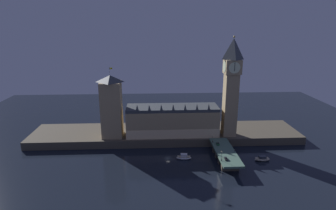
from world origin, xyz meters
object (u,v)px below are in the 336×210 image
Objects in this scene: clock_tower at (231,85)px; pedestrian_far_rail at (213,142)px; car_northbound_trail at (226,159)px; street_lamp_far at (212,138)px; pedestrian_near_rail at (222,159)px; boat_downstream at (262,159)px; car_northbound_lead at (218,144)px; street_lamp_near at (222,155)px; boat_upstream at (184,157)px; victoria_tower at (112,106)px; pedestrian_mid_walk at (235,151)px.

clock_tower is 45.83m from pedestrian_far_rail.
street_lamp_far is at bearing 96.87° from car_northbound_trail.
boat_downstream is (32.13, 12.89, -7.07)m from pedestrian_near_rail.
clock_tower reaches higher than pedestrian_far_rail.
car_northbound_lead is at bearing -51.74° from pedestrian_far_rail.
pedestrian_near_rail is 0.17× the size of boat_downstream.
pedestrian_near_rail is at bearing -158.02° from car_northbound_trail.
car_northbound_lead is 2.16× the size of pedestrian_near_rail.
boat_upstream is (-22.19, 17.86, -10.05)m from street_lamp_near.
street_lamp_far is (-16.55, -16.83, -36.31)m from clock_tower.
pedestrian_far_rail is at bearing -14.68° from victoria_tower.
street_lamp_far reaches higher than pedestrian_near_rail.
street_lamp_near reaches higher than pedestrian_far_rail.
pedestrian_near_rail is (-2.96, -24.83, 0.25)m from car_northbound_lead.
boat_downstream is (20.30, 0.51, -6.99)m from pedestrian_mid_walk.
boat_upstream is at bearing -152.43° from street_lamp_far.
boat_upstream is (-38.73, -28.41, -45.97)m from clock_tower.
car_northbound_lead is 32.26m from boat_downstream.
pedestrian_near_rail is 0.26× the size of street_lamp_near.
victoria_tower is at bearing 157.66° from pedestrian_mid_walk.
car_northbound_trail is at bearing -83.13° from street_lamp_far.
boat_downstream is at bearing -4.77° from boat_upstream.
boat_downstream is at bearing 1.44° from pedestrian_mid_walk.
pedestrian_near_rail is 29.19m from street_lamp_far.
street_lamp_far is 37.67m from boat_downstream.
pedestrian_near_rail is 1.05× the size of pedestrian_far_rail.
car_northbound_lead is at bearing 157.73° from boat_downstream.
boat_upstream is (-25.54, 16.26, -6.47)m from car_northbound_trail.
car_northbound_lead is 27.37m from boat_upstream.
victoria_tower reaches higher than street_lamp_near.
pedestrian_far_rail reaches higher than pedestrian_mid_walk.
street_lamp_near is (-12.23, -12.78, 3.38)m from pedestrian_mid_walk.
street_lamp_near is at bearing -90.00° from street_lamp_far.
boat_downstream is at bearing 22.22° from street_lamp_near.
pedestrian_mid_walk is (8.87, 11.18, 0.20)m from car_northbound_trail.
pedestrian_far_rail is at bearing 89.21° from street_lamp_near.
victoria_tower is 80.66m from street_lamp_far.
pedestrian_near_rail reaches higher than boat_upstream.
clock_tower is 18.11× the size of car_northbound_trail.
street_lamp_near is (75.75, -48.93, -19.30)m from victoria_tower.
car_northbound_trail is 0.40× the size of boat_upstream.
clock_tower is 61.07m from car_northbound_trail.
clock_tower is at bearing 45.48° from street_lamp_far.
car_northbound_lead is 23.64m from car_northbound_trail.
car_northbound_trail is at bearing -128.42° from pedestrian_mid_walk.
street_lamp_far is (-12.23, 16.66, 2.99)m from pedestrian_mid_walk.
boat_upstream is at bearing 142.30° from pedestrian_near_rail.
pedestrian_near_rail is at bearing -133.70° from pedestrian_mid_walk.
pedestrian_mid_walk is at bearing -22.34° from victoria_tower.
car_northbound_lead is at bearing 125.45° from pedestrian_mid_walk.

